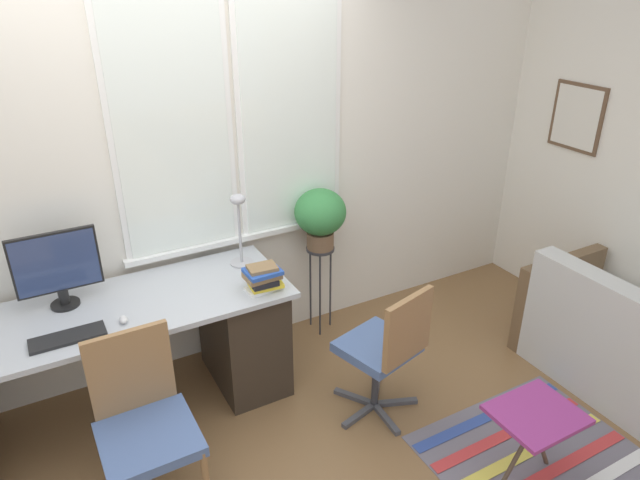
# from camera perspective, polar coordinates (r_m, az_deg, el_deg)

# --- Properties ---
(ground_plane) EXTENTS (14.00, 14.00, 0.00)m
(ground_plane) POSITION_cam_1_polar(r_m,az_deg,el_deg) (3.64, -8.17, -17.41)
(ground_plane) COLOR brown
(wall_back_with_window) EXTENTS (9.00, 0.12, 2.70)m
(wall_back_with_window) POSITION_cam_1_polar(r_m,az_deg,el_deg) (3.61, -13.86, 6.98)
(wall_back_with_window) COLOR white
(wall_back_with_window) RESTS_ON ground_plane
(wall_right_with_picture) EXTENTS (0.08, 9.00, 2.70)m
(wall_right_with_picture) POSITION_cam_1_polar(r_m,az_deg,el_deg) (4.60, 25.97, 9.01)
(wall_right_with_picture) COLOR white
(wall_right_with_picture) RESTS_ON ground_plane
(desk) EXTENTS (2.19, 0.71, 0.77)m
(desk) POSITION_cam_1_polar(r_m,az_deg,el_deg) (3.56, -20.86, -11.65)
(desk) COLOR #B2B7BC
(desk) RESTS_ON ground_plane
(monitor) EXTENTS (0.45, 0.16, 0.44)m
(monitor) POSITION_cam_1_polar(r_m,az_deg,el_deg) (3.39, -24.80, -2.51)
(monitor) COLOR black
(monitor) RESTS_ON desk
(keyboard) EXTENTS (0.37, 0.13, 0.02)m
(keyboard) POSITION_cam_1_polar(r_m,az_deg,el_deg) (3.20, -23.91, -8.90)
(keyboard) COLOR black
(keyboard) RESTS_ON desk
(mouse) EXTENTS (0.04, 0.07, 0.03)m
(mouse) POSITION_cam_1_polar(r_m,az_deg,el_deg) (3.22, -19.07, -7.54)
(mouse) COLOR silver
(mouse) RESTS_ON desk
(desk_lamp) EXTENTS (0.15, 0.15, 0.47)m
(desk_lamp) POSITION_cam_1_polar(r_m,az_deg,el_deg) (3.53, -8.09, 1.87)
(desk_lamp) COLOR #ADADB2
(desk_lamp) RESTS_ON desk
(book_stack) EXTENTS (0.22, 0.17, 0.15)m
(book_stack) POSITION_cam_1_polar(r_m,az_deg,el_deg) (3.32, -5.71, -3.79)
(book_stack) COLOR white
(book_stack) RESTS_ON desk
(desk_chair_wooden) EXTENTS (0.46, 0.46, 0.91)m
(desk_chair_wooden) POSITION_cam_1_polar(r_m,az_deg,el_deg) (3.02, -17.19, -16.95)
(desk_chair_wooden) COLOR olive
(desk_chair_wooden) RESTS_ON ground_plane
(office_chair_swivel) EXTENTS (0.53, 0.52, 0.88)m
(office_chair_swivel) POSITION_cam_1_polar(r_m,az_deg,el_deg) (3.38, 6.62, -10.69)
(office_chair_swivel) COLOR #47474C
(office_chair_swivel) RESTS_ON ground_plane
(couch_loveseat) EXTENTS (0.78, 1.33, 0.82)m
(couch_loveseat) POSITION_cam_1_polar(r_m,az_deg,el_deg) (4.17, 28.71, -9.50)
(couch_loveseat) COLOR beige
(couch_loveseat) RESTS_ON ground_plane
(plant_stand) EXTENTS (0.20, 0.20, 0.68)m
(plant_stand) POSITION_cam_1_polar(r_m,az_deg,el_deg) (4.08, 0.03, -2.27)
(plant_stand) COLOR #333338
(plant_stand) RESTS_ON ground_plane
(potted_plant) EXTENTS (0.36, 0.36, 0.43)m
(potted_plant) POSITION_cam_1_polar(r_m,az_deg,el_deg) (3.92, 0.03, 2.55)
(potted_plant) COLOR brown
(potted_plant) RESTS_ON plant_stand
(floor_rug_striped) EXTENTS (1.14, 0.88, 0.01)m
(floor_rug_striped) POSITION_cam_1_polar(r_m,az_deg,el_deg) (3.63, 20.25, -19.24)
(floor_rug_striped) COLOR slate
(floor_rug_striped) RESTS_ON ground_plane
(folding_stool) EXTENTS (0.43, 0.36, 0.45)m
(folding_stool) POSITION_cam_1_polar(r_m,az_deg,el_deg) (3.23, 20.76, -16.35)
(folding_stool) COLOR #93337A
(folding_stool) RESTS_ON ground_plane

